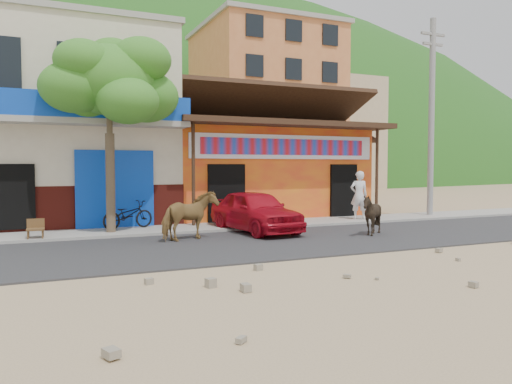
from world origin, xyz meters
TOP-DOWN VIEW (x-y plane):
  - ground at (0.00, 0.00)m, footprint 120.00×120.00m
  - road at (0.00, 2.50)m, footprint 60.00×5.00m
  - sidewalk at (0.00, 6.00)m, footprint 60.00×2.00m
  - dance_club at (2.00, 10.00)m, footprint 8.00×6.00m
  - cafe_building at (-5.50, 10.00)m, footprint 7.00×6.00m
  - apartment_front at (9.00, 24.00)m, footprint 9.00×9.00m
  - apartment_rear at (18.00, 30.00)m, footprint 8.00×8.00m
  - hillside at (0.00, 70.00)m, footprint 100.00×40.00m
  - tree at (-4.60, 5.80)m, footprint 3.00×3.00m
  - utility_pole at (8.20, 6.00)m, footprint 0.24×0.24m
  - cow_tan at (-2.73, 3.69)m, footprint 1.79×1.29m
  - cow_dark at (2.59, 2.44)m, footprint 1.21×1.09m
  - red_car at (-0.32, 4.58)m, footprint 2.03×4.09m
  - scooter at (-4.00, 6.35)m, footprint 1.82×1.10m
  - pedestrian at (4.50, 5.77)m, footprint 0.76×0.62m
  - cafe_chair_right at (-6.72, 5.30)m, footprint 0.49×0.49m

SIDE VIEW (x-z plane):
  - ground at x=0.00m, z-range 0.00..0.00m
  - road at x=0.00m, z-range 0.00..0.04m
  - sidewalk at x=0.00m, z-range 0.00..0.12m
  - scooter at x=-4.00m, z-range 0.12..1.02m
  - cafe_chair_right at x=-6.72m, z-range 0.12..1.12m
  - cow_dark at x=2.59m, z-range 0.04..1.28m
  - red_car at x=-0.32m, z-range 0.04..1.38m
  - cow_tan at x=-2.73m, z-range 0.04..1.42m
  - pedestrian at x=4.50m, z-range 0.12..1.94m
  - dance_club at x=2.00m, z-range 0.00..3.60m
  - tree at x=-4.60m, z-range 0.12..6.12m
  - cafe_building at x=-5.50m, z-range 0.00..7.00m
  - utility_pole at x=8.20m, z-range 0.12..8.12m
  - apartment_rear at x=18.00m, z-range 0.00..10.00m
  - apartment_front at x=9.00m, z-range 0.00..12.00m
  - hillside at x=0.00m, z-range 0.00..24.00m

